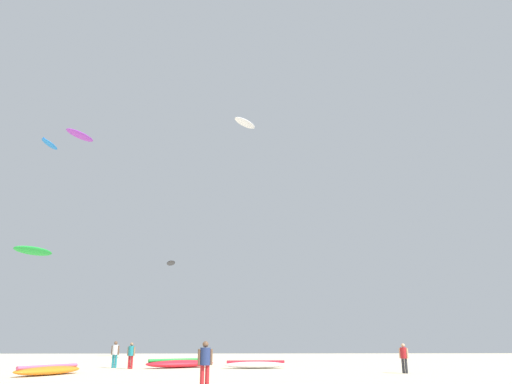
# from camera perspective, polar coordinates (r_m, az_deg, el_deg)

# --- Properties ---
(person_foreground) EXTENTS (0.56, 0.39, 1.74)m
(person_foreground) POSITION_cam_1_polar(r_m,az_deg,el_deg) (19.54, -6.11, -19.42)
(person_foreground) COLOR #B21E23
(person_foreground) RESTS_ON ground
(person_midground) EXTENTS (0.53, 0.38, 1.66)m
(person_midground) POSITION_cam_1_polar(r_m,az_deg,el_deg) (34.29, -14.70, -18.14)
(person_midground) COLOR #B21E23
(person_midground) RESTS_ON ground
(person_left) EXTENTS (0.57, 0.39, 1.74)m
(person_left) POSITION_cam_1_polar(r_m,az_deg,el_deg) (35.74, -16.48, -17.88)
(person_left) COLOR teal
(person_left) RESTS_ON ground
(person_right) EXTENTS (0.43, 0.39, 1.62)m
(person_right) POSITION_cam_1_polar(r_m,az_deg,el_deg) (30.00, 17.24, -18.18)
(person_right) COLOR #2D2D33
(person_right) RESTS_ON ground
(kite_grounded_near) EXTENTS (3.05, 4.47, 0.55)m
(kite_grounded_near) POSITION_cam_1_polar(r_m,az_deg,el_deg) (29.52, -23.56, -18.93)
(kite_grounded_near) COLOR orange
(kite_grounded_near) RESTS_ON ground
(kite_grounded_mid) EXTENTS (4.28, 1.43, 0.53)m
(kite_grounded_mid) POSITION_cam_1_polar(r_m,az_deg,el_deg) (33.92, -0.04, -19.92)
(kite_grounded_mid) COLOR white
(kite_grounded_mid) RESTS_ON ground
(kite_grounded_far) EXTENTS (5.00, 3.81, 0.62)m
(kite_grounded_far) POSITION_cam_1_polar(r_m,az_deg,el_deg) (35.04, -9.01, -19.57)
(kite_grounded_far) COLOR red
(kite_grounded_far) RESTS_ON ground
(kite_aloft_0) EXTENTS (1.57, 3.29, 0.32)m
(kite_aloft_0) POSITION_cam_1_polar(r_m,az_deg,el_deg) (53.71, -10.13, -8.36)
(kite_aloft_0) COLOR #2D2D33
(kite_aloft_1) EXTENTS (1.07, 2.82, 0.35)m
(kite_aloft_1) POSITION_cam_1_polar(r_m,az_deg,el_deg) (50.71, -23.42, 5.28)
(kite_aloft_1) COLOR blue
(kite_aloft_2) EXTENTS (3.35, 4.22, 0.97)m
(kite_aloft_2) POSITION_cam_1_polar(r_m,az_deg,el_deg) (52.97, -25.06, -6.39)
(kite_aloft_2) COLOR green
(kite_aloft_3) EXTENTS (3.21, 3.59, 0.71)m
(kite_aloft_3) POSITION_cam_1_polar(r_m,az_deg,el_deg) (58.46, -1.33, 8.24)
(kite_aloft_3) COLOR white
(kite_aloft_4) EXTENTS (2.25, 3.14, 0.51)m
(kite_aloft_4) POSITION_cam_1_polar(r_m,az_deg,el_deg) (45.98, -20.28, 6.38)
(kite_aloft_4) COLOR purple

